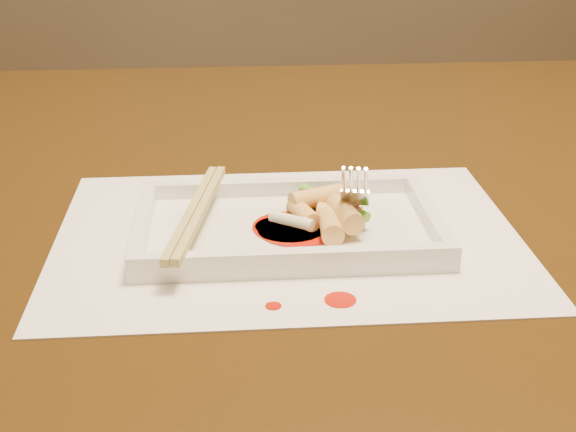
{
  "coord_description": "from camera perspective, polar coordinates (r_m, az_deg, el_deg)",
  "views": [
    {
      "loc": [
        -0.1,
        -0.8,
        1.05
      ],
      "look_at": [
        -0.05,
        -0.17,
        0.77
      ],
      "focal_mm": 50.0,
      "sensor_mm": 36.0,
      "label": 1
    }
  ],
  "objects": [
    {
      "name": "rice_cake_1",
      "position": [
        0.69,
        1.1,
        0.13
      ],
      "size": [
        0.03,
        0.04,
        0.02
      ],
      "primitive_type": "cylinder",
      "rotation": [
        1.57,
        0.0,
        0.31
      ],
      "color": "#F8D273",
      "rests_on": "plate_base"
    },
    {
      "name": "plate_rim_far",
      "position": [
        0.76,
        -0.43,
        2.08
      ],
      "size": [
        0.26,
        0.01,
        0.01
      ],
      "primitive_type": "cube",
      "color": "white",
      "rests_on": "plate_base"
    },
    {
      "name": "plate_rim_left",
      "position": [
        0.69,
        -10.29,
        -0.55
      ],
      "size": [
        0.01,
        0.14,
        0.01
      ],
      "primitive_type": "cube",
      "color": "white",
      "rests_on": "plate_base"
    },
    {
      "name": "table",
      "position": [
        0.9,
        2.28,
        -2.47
      ],
      "size": [
        1.4,
        0.9,
        0.75
      ],
      "color": "black",
      "rests_on": "ground"
    },
    {
      "name": "sauce_splatter_b",
      "position": [
        0.59,
        -1.05,
        -6.41
      ],
      "size": [
        0.01,
        0.01,
        0.0
      ],
      "primitive_type": "cylinder",
      "color": "red",
      "rests_on": "placemat"
    },
    {
      "name": "chopstick_b",
      "position": [
        0.68,
        -6.19,
        0.38
      ],
      "size": [
        0.04,
        0.19,
        0.01
      ],
      "primitive_type": "cube",
      "rotation": [
        0.0,
        0.0,
        -0.18
      ],
      "color": "tan",
      "rests_on": "plate_rim_near"
    },
    {
      "name": "plate_rim_right",
      "position": [
        0.71,
        10.04,
        0.1
      ],
      "size": [
        0.01,
        0.14,
        0.01
      ],
      "primitive_type": "cube",
      "color": "white",
      "rests_on": "plate_base"
    },
    {
      "name": "scallion_white",
      "position": [
        0.67,
        0.26,
        -0.33
      ],
      "size": [
        0.04,
        0.03,
        0.01
      ],
      "primitive_type": "cylinder",
      "rotation": [
        1.57,
        0.0,
        0.97
      ],
      "color": "#EAEACC",
      "rests_on": "plate_base"
    },
    {
      "name": "rice_cake_5",
      "position": [
        0.68,
        4.06,
        0.14
      ],
      "size": [
        0.03,
        0.05,
        0.02
      ],
      "primitive_type": "cylinder",
      "rotation": [
        1.57,
        0.0,
        0.21
      ],
      "color": "#F8D273",
      "rests_on": "plate_base"
    },
    {
      "name": "rice_cake_4",
      "position": [
        0.69,
        3.4,
        0.13
      ],
      "size": [
        0.03,
        0.05,
        0.02
      ],
      "primitive_type": "cylinder",
      "rotation": [
        1.57,
        0.0,
        2.78
      ],
      "color": "#F8D273",
      "rests_on": "plate_base"
    },
    {
      "name": "sauce_blob_1",
      "position": [
        0.69,
        -0.74,
        -0.77
      ],
      "size": [
        0.04,
        0.04,
        0.0
      ],
      "primitive_type": "cylinder",
      "color": "red",
      "rests_on": "plate_base"
    },
    {
      "name": "sauce_blob_0",
      "position": [
        0.69,
        0.12,
        -0.79
      ],
      "size": [
        0.06,
        0.06,
        0.0
      ],
      "primitive_type": "cylinder",
      "color": "red",
      "rests_on": "plate_base"
    },
    {
      "name": "fork",
      "position": [
        0.69,
        5.72,
        5.65
      ],
      "size": [
        0.09,
        0.1,
        0.14
      ],
      "primitive_type": null,
      "color": "silver",
      "rests_on": "plate_base"
    },
    {
      "name": "chopstick_a",
      "position": [
        0.68,
        -6.86,
        0.36
      ],
      "size": [
        0.04,
        0.19,
        0.01
      ],
      "primitive_type": "cube",
      "rotation": [
        0.0,
        0.0,
        -0.18
      ],
      "color": "tan",
      "rests_on": "plate_rim_near"
    },
    {
      "name": "plate_rim_near",
      "position": [
        0.62,
        0.52,
        -3.04
      ],
      "size": [
        0.26,
        0.01,
        0.01
      ],
      "primitive_type": "cube",
      "color": "white",
      "rests_on": "plate_base"
    },
    {
      "name": "rice_cake_2",
      "position": [
        0.71,
        2.03,
        1.32
      ],
      "size": [
        0.05,
        0.03,
        0.02
      ],
      "primitive_type": "cylinder",
      "rotation": [
        1.57,
        0.0,
        1.96
      ],
      "color": "#F8D273",
      "rests_on": "plate_base"
    },
    {
      "name": "scallion_green",
      "position": [
        0.71,
        3.26,
        0.99
      ],
      "size": [
        0.06,
        0.08,
        0.01
      ],
      "primitive_type": "cylinder",
      "rotation": [
        1.57,
        0.0,
        0.61
      ],
      "color": "#47A71A",
      "rests_on": "plate_base"
    },
    {
      "name": "rice_cake_0",
      "position": [
        0.69,
        3.71,
        0.16
      ],
      "size": [
        0.04,
        0.03,
        0.02
      ],
      "primitive_type": "cylinder",
      "rotation": [
        1.57,
        0.0,
        1.23
      ],
      "color": "#F8D273",
      "rests_on": "plate_base"
    },
    {
      "name": "veg_piece",
      "position": [
        0.73,
        2.5,
        1.19
      ],
      "size": [
        0.04,
        0.03,
        0.01
      ],
      "primitive_type": "cube",
      "rotation": [
        0.0,
        0.0,
        0.14
      ],
      "color": "black",
      "rests_on": "plate_base"
    },
    {
      "name": "plate_base",
      "position": [
        0.69,
        0.0,
        -1.05
      ],
      "size": [
        0.26,
        0.16,
        0.01
      ],
      "primitive_type": "cube",
      "color": "white",
      "rests_on": "placemat"
    },
    {
      "name": "placemat",
      "position": [
        0.7,
        0.0,
        -1.41
      ],
      "size": [
        0.4,
        0.3,
        0.0
      ],
      "primitive_type": "cube",
      "color": "white",
      "rests_on": "table"
    },
    {
      "name": "rice_cake_3",
      "position": [
        0.67,
        3.07,
        -0.69
      ],
      "size": [
        0.02,
        0.04,
        0.02
      ],
      "primitive_type": "cylinder",
      "rotation": [
        1.57,
        0.0,
        3.11
      ],
      "color": "#F8D273",
      "rests_on": "plate_base"
    },
    {
      "name": "sauce_splatter_a",
      "position": [
        0.6,
        3.74,
        -5.97
      ],
      "size": [
        0.02,
        0.02,
        0.0
      ],
      "primitive_type": "cylinder",
      "color": "red",
      "rests_on": "placemat"
    },
    {
      "name": "sauce_blob_2",
      "position": [
        0.69,
        0.68,
        -0.96
      ],
      "size": [
        0.07,
        0.07,
        0.0
      ],
      "primitive_type": "cylinder",
      "color": "red",
      "rests_on": "plate_base"
    }
  ]
}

